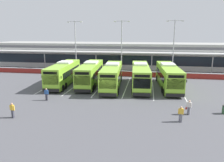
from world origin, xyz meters
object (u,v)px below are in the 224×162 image
object	(u,v)px
pedestrian_with_handbag	(189,107)
pedestrian_near_bin	(12,110)
lamp_post_east	(174,45)
coach_bus_leftmost	(64,74)
lamp_post_west	(76,44)
coach_bus_centre	(112,76)
pedestrian_in_dark_coat	(181,114)
lamp_post_centre	(122,44)
coach_bus_left_centre	(90,74)
coach_bus_rightmost	(168,77)
coach_bus_right_centre	(140,76)
pedestrian_child	(46,94)

from	to	relation	value
pedestrian_with_handbag	pedestrian_near_bin	size ratio (longest dim) A/B	1.00
lamp_post_east	coach_bus_leftmost	bearing A→B (deg)	-151.41
lamp_post_west	coach_bus_centre	bearing A→B (deg)	-49.40
pedestrian_in_dark_coat	lamp_post_centre	bearing A→B (deg)	110.51
coach_bus_leftmost	lamp_post_east	distance (m)	21.96
lamp_post_west	pedestrian_near_bin	bearing A→B (deg)	-86.06
coach_bus_left_centre	coach_bus_rightmost	distance (m)	12.74
lamp_post_west	lamp_post_east	xyz separation A→B (m)	(20.30, -0.36, 0.00)
pedestrian_with_handbag	lamp_post_centre	distance (m)	24.20
pedestrian_in_dark_coat	lamp_post_east	bearing A→B (deg)	86.23
coach_bus_right_centre	pedestrian_child	distance (m)	14.75
lamp_post_west	pedestrian_with_handbag	bearing A→B (deg)	-47.27
pedestrian_child	lamp_post_west	size ratio (longest dim) A/B	0.15
coach_bus_right_centre	pedestrian_near_bin	size ratio (longest dim) A/B	7.59
coach_bus_leftmost	pedestrian_near_bin	world-z (taller)	coach_bus_leftmost
pedestrian_in_dark_coat	pedestrian_with_handbag	bearing A→B (deg)	62.44
pedestrian_in_dark_coat	pedestrian_child	xyz separation A→B (m)	(-16.21, 4.23, 0.00)
coach_bus_centre	coach_bus_rightmost	distance (m)	8.93
coach_bus_left_centre	coach_bus_rightmost	world-z (taller)	same
coach_bus_right_centre	pedestrian_in_dark_coat	size ratio (longest dim) A/B	7.59
coach_bus_right_centre	coach_bus_rightmost	world-z (taller)	same
pedestrian_near_bin	coach_bus_left_centre	bearing A→B (deg)	74.80
coach_bus_rightmost	lamp_post_west	bearing A→B (deg)	151.30
lamp_post_west	lamp_post_east	distance (m)	20.30
coach_bus_right_centre	lamp_post_west	size ratio (longest dim) A/B	1.12
lamp_post_west	lamp_post_east	size ratio (longest dim) A/B	1.00
coach_bus_rightmost	lamp_post_east	size ratio (longest dim) A/B	1.12
lamp_post_centre	coach_bus_centre	bearing A→B (deg)	-90.59
coach_bus_rightmost	pedestrian_child	xyz separation A→B (m)	(-16.12, -9.28, -0.91)
pedestrian_child	lamp_post_centre	size ratio (longest dim) A/B	0.15
coach_bus_left_centre	pedestrian_child	size ratio (longest dim) A/B	7.59
pedestrian_child	lamp_post_west	xyz separation A→B (m)	(-2.55, 19.50, 5.42)
coach_bus_centre	pedestrian_in_dark_coat	world-z (taller)	coach_bus_centre
pedestrian_with_handbag	pedestrian_in_dark_coat	xyz separation A→B (m)	(-1.14, -2.19, 0.02)
coach_bus_leftmost	coach_bus_right_centre	size ratio (longest dim) A/B	1.00
coach_bus_rightmost	lamp_post_centre	world-z (taller)	lamp_post_centre
pedestrian_child	lamp_post_west	world-z (taller)	lamp_post_west
pedestrian_near_bin	pedestrian_in_dark_coat	bearing A→B (deg)	5.98
coach_bus_centre	coach_bus_right_centre	bearing A→B (deg)	10.72
pedestrian_in_dark_coat	lamp_post_centre	size ratio (longest dim) A/B	0.15
coach_bus_right_centre	lamp_post_west	xyz separation A→B (m)	(-14.29, 10.63, 4.50)
pedestrian_with_handbag	pedestrian_in_dark_coat	world-z (taller)	same
coach_bus_rightmost	lamp_post_centre	distance (m)	14.05
pedestrian_near_bin	coach_bus_right_centre	bearing A→B (deg)	49.89
coach_bus_leftmost	pedestrian_with_handbag	world-z (taller)	coach_bus_leftmost
coach_bus_left_centre	pedestrian_in_dark_coat	world-z (taller)	coach_bus_left_centre
coach_bus_leftmost	coach_bus_rightmost	xyz separation A→B (m)	(17.24, 0.43, 0.00)
pedestrian_in_dark_coat	pedestrian_child	bearing A→B (deg)	165.37
pedestrian_near_bin	lamp_post_west	world-z (taller)	lamp_post_west
pedestrian_with_handbag	coach_bus_leftmost	bearing A→B (deg)	149.46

